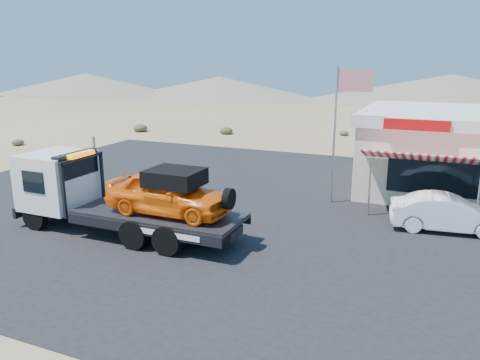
% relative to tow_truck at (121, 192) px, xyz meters
% --- Properties ---
extents(ground, '(120.00, 120.00, 0.00)m').
position_rel_tow_truck_xyz_m(ground, '(1.62, 2.34, -1.57)').
color(ground, '#866B4C').
rests_on(ground, ground).
extents(asphalt_lot, '(32.00, 24.00, 0.02)m').
position_rel_tow_truck_xyz_m(asphalt_lot, '(3.62, 5.34, -1.56)').
color(asphalt_lot, black).
rests_on(asphalt_lot, ground).
extents(tow_truck, '(8.73, 2.59, 2.92)m').
position_rel_tow_truck_xyz_m(tow_truck, '(0.00, 0.00, 0.00)').
color(tow_truck, black).
rests_on(tow_truck, asphalt_lot).
extents(white_sedan, '(4.30, 2.00, 1.36)m').
position_rel_tow_truck_xyz_m(white_sedan, '(11.12, 4.97, -0.87)').
color(white_sedan, silver).
rests_on(white_sedan, asphalt_lot).
extents(jerky_store, '(10.40, 9.97, 3.90)m').
position_rel_tow_truck_xyz_m(jerky_store, '(12.12, 11.32, 0.42)').
color(jerky_store, beige).
rests_on(jerky_store, asphalt_lot).
extents(flagpole, '(1.55, 0.10, 6.00)m').
position_rel_tow_truck_xyz_m(flagpole, '(6.55, 6.84, 2.19)').
color(flagpole, '#99999E').
rests_on(flagpole, asphalt_lot).
extents(desert_scrub, '(25.23, 33.18, 0.68)m').
position_rel_tow_truck_xyz_m(desert_scrub, '(-12.54, 12.88, -1.29)').
color(desert_scrub, '#353A1F').
rests_on(desert_scrub, ground).
extents(distant_hills, '(126.00, 48.00, 4.20)m').
position_rel_tow_truck_xyz_m(distant_hills, '(-8.15, 57.48, 0.32)').
color(distant_hills, '#726B59').
rests_on(distant_hills, ground).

